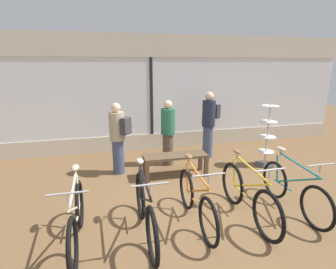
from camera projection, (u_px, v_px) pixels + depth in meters
name	position (u px, v px, depth m)	size (l,w,h in m)	color
ground_plane	(187.00, 208.00, 4.58)	(24.00, 24.00, 0.00)	brown
shop_back_wall	(151.00, 93.00, 7.33)	(12.00, 0.08, 3.20)	beige
bicycle_far_left	(76.00, 220.00, 3.53)	(0.46, 1.74, 1.04)	black
bicycle_left	(145.00, 211.00, 3.74)	(0.46, 1.80, 1.06)	black
bicycle_center	(196.00, 201.00, 4.05)	(0.46, 1.69, 1.03)	black
bicycle_right	(248.00, 196.00, 4.17)	(0.46, 1.81, 1.05)	black
bicycle_far_right	(293.00, 190.00, 4.40)	(0.46, 1.72, 1.03)	black
accessory_rack	(267.00, 140.00, 6.33)	(0.48, 0.48, 1.57)	#333333
display_bench	(175.00, 159.00, 5.77)	(1.40, 0.44, 0.50)	brown
customer_near_rack	(168.00, 132.00, 6.33)	(0.47, 0.47, 1.60)	brown
customer_by_window	(209.00, 122.00, 6.85)	(0.55, 0.45, 1.74)	#424C6B
customer_mid_floor	(118.00, 136.00, 5.80)	(0.55, 0.53, 1.62)	#424C6B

